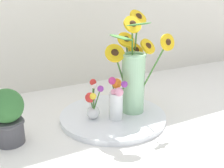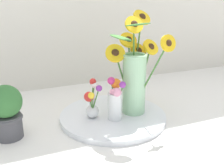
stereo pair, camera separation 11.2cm
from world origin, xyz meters
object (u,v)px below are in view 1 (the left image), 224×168
Objects in this scene: vase_bulb_right at (93,103)px; potted_plant at (8,115)px; serving_tray at (112,116)px; mason_jar_sunflowers at (133,73)px; vase_small_center at (116,100)px.

potted_plant is at bearing 179.41° from vase_bulb_right.
serving_tray is 1.05× the size of mason_jar_sunflowers.
potted_plant reaches higher than vase_small_center.
serving_tray is 0.22m from mason_jar_sunflowers.
serving_tray is 0.11m from vase_small_center.
mason_jar_sunflowers reaches higher than vase_bulb_right.
potted_plant is (-0.53, 0.01, -0.09)m from mason_jar_sunflowers.
potted_plant reaches higher than serving_tray.
serving_tray is at bearing 83.65° from vase_small_center.
mason_jar_sunflowers reaches higher than serving_tray.
serving_tray is at bearing 176.42° from mason_jar_sunflowers.
vase_small_center is at bearing -96.35° from serving_tray.
vase_small_center reaches higher than vase_bulb_right.
mason_jar_sunflowers is at bearing 21.08° from vase_small_center.
vase_bulb_right reaches higher than serving_tray.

